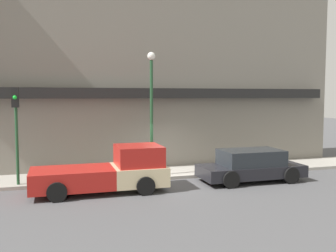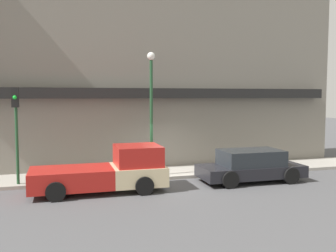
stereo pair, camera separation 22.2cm
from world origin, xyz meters
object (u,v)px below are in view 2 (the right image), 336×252
Objects in this scene: fire_hydrant at (93,171)px; traffic_light at (16,118)px; parked_car at (251,166)px; street_lamp at (151,99)px; pickup_truck at (108,172)px.

traffic_light reaches higher than fire_hydrant.
traffic_light is at bearing 172.20° from parked_car.
traffic_light is at bearing -176.79° from fire_hydrant.
parked_car is at bearing -22.77° from street_lamp.
traffic_light is at bearing 156.67° from pickup_truck.
parked_car is at bearing 0.24° from pickup_truck.
fire_hydrant is at bearing 104.78° from pickup_truck.
fire_hydrant is at bearing -179.67° from street_lamp.
pickup_truck is 1.32× the size of traffic_light.
traffic_light is (-3.06, -0.17, 2.36)m from fire_hydrant.
street_lamp reaches higher than pickup_truck.
pickup_truck is 7.36× the size of fire_hydrant.
pickup_truck reaches higher than parked_car.
pickup_truck is 1.13× the size of parked_car.
fire_hydrant is 0.18× the size of traffic_light.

